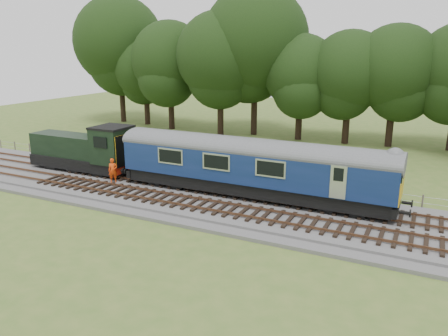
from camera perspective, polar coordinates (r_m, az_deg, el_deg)
The scene contains 9 objects.
ground at distance 26.75m, azimuth 6.61°, elevation -5.87°, with size 120.00×120.00×0.00m, color #486A27.
ballast at distance 26.69m, azimuth 6.62°, elevation -5.52°, with size 70.00×7.00×0.35m, color #4C4C4F.
track_north at distance 27.85m, azimuth 7.60°, elevation -4.12°, with size 67.20×2.40×0.21m.
track_south at distance 25.20m, azimuth 5.42°, elevation -6.20°, with size 67.20×2.40×0.21m.
fence at distance 30.80m, azimuth 9.41°, elevation -3.09°, with size 64.00×0.12×1.00m, color #6B6054, non-canonical shape.
tree_line at distance 47.31m, azimuth 15.56°, elevation 3.06°, with size 70.00×8.00×18.00m, color black, non-canonical shape.
dmu_railcar at distance 27.91m, azimuth 3.61°, elevation 0.73°, with size 18.05×2.86×3.88m.
shunter_loco at distance 35.58m, azimuth -17.64°, elevation 2.20°, with size 8.91×2.60×3.38m.
worker at distance 32.12m, azimuth -14.30°, elevation -0.30°, with size 0.64×0.42×1.75m, color #FB460D.
Camera 1 is at (8.05, -23.61, 9.66)m, focal length 35.00 mm.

